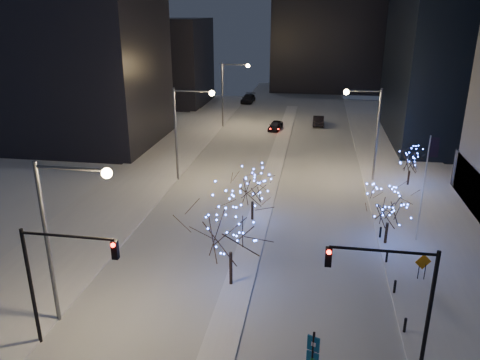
% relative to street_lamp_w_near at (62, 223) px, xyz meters
% --- Properties ---
extents(road, '(20.00, 130.00, 0.02)m').
position_rel_street_lamp_w_near_xyz_m(road, '(8.94, 33.00, -6.49)').
color(road, silver).
rests_on(road, ground).
extents(median, '(2.00, 80.00, 0.15)m').
position_rel_street_lamp_w_near_xyz_m(median, '(8.94, 28.00, -6.42)').
color(median, silver).
rests_on(median, ground).
extents(east_sidewalk, '(10.00, 90.00, 0.15)m').
position_rel_street_lamp_w_near_xyz_m(east_sidewalk, '(23.94, 18.00, -6.42)').
color(east_sidewalk, silver).
rests_on(east_sidewalk, ground).
extents(west_sidewalk, '(8.00, 90.00, 0.15)m').
position_rel_street_lamp_w_near_xyz_m(west_sidewalk, '(-5.06, 18.00, -6.42)').
color(west_sidewalk, silver).
rests_on(west_sidewalk, ground).
extents(filler_west_near, '(22.00, 18.00, 24.00)m').
position_rel_street_lamp_w_near_xyz_m(filler_west_near, '(-19.06, 38.00, 5.50)').
color(filler_west_near, black).
rests_on(filler_west_near, ground).
extents(filler_west_far, '(18.00, 16.00, 16.00)m').
position_rel_street_lamp_w_near_xyz_m(filler_west_far, '(-17.06, 68.00, 1.50)').
color(filler_west_far, black).
rests_on(filler_west_far, ground).
extents(street_lamp_w_near, '(4.40, 0.56, 10.00)m').
position_rel_street_lamp_w_near_xyz_m(street_lamp_w_near, '(0.00, 0.00, 0.00)').
color(street_lamp_w_near, '#595E66').
rests_on(street_lamp_w_near, ground).
extents(street_lamp_w_mid, '(4.40, 0.56, 10.00)m').
position_rel_street_lamp_w_near_xyz_m(street_lamp_w_mid, '(0.00, 25.00, 0.00)').
color(street_lamp_w_mid, '#595E66').
rests_on(street_lamp_w_mid, ground).
extents(street_lamp_w_far, '(4.40, 0.56, 10.00)m').
position_rel_street_lamp_w_near_xyz_m(street_lamp_w_far, '(0.00, 50.00, 0.00)').
color(street_lamp_w_far, '#595E66').
rests_on(street_lamp_w_far, ground).
extents(street_lamp_east, '(3.90, 0.56, 10.00)m').
position_rel_street_lamp_w_near_xyz_m(street_lamp_east, '(19.02, 28.00, -0.05)').
color(street_lamp_east, '#595E66').
rests_on(street_lamp_east, ground).
extents(traffic_signal_west, '(5.26, 0.43, 7.00)m').
position_rel_street_lamp_w_near_xyz_m(traffic_signal_west, '(0.50, -2.00, -1.74)').
color(traffic_signal_west, black).
rests_on(traffic_signal_west, ground).
extents(traffic_signal_east, '(5.26, 0.43, 7.00)m').
position_rel_street_lamp_w_near_xyz_m(traffic_signal_east, '(17.88, -1.00, -1.74)').
color(traffic_signal_east, black).
rests_on(traffic_signal_east, ground).
extents(flagpoles, '(1.35, 2.60, 8.00)m').
position_rel_street_lamp_w_near_xyz_m(flagpoles, '(22.30, 15.25, -1.70)').
color(flagpoles, silver).
rests_on(flagpoles, east_sidewalk).
extents(bollards, '(0.16, 12.16, 0.90)m').
position_rel_street_lamp_w_near_xyz_m(bollards, '(19.14, 8.00, -5.90)').
color(bollards, black).
rests_on(bollards, east_sidewalk).
extents(car_near, '(2.33, 4.50, 1.46)m').
position_rel_street_lamp_w_near_xyz_m(car_near, '(7.44, 48.95, -5.77)').
color(car_near, black).
rests_on(car_near, ground).
extents(car_mid, '(1.71, 4.84, 1.59)m').
position_rel_street_lamp_w_near_xyz_m(car_mid, '(13.93, 53.34, -5.70)').
color(car_mid, black).
rests_on(car_mid, ground).
extents(car_far, '(2.52, 5.67, 1.62)m').
position_rel_street_lamp_w_near_xyz_m(car_far, '(-0.06, 70.95, -5.69)').
color(car_far, black).
rests_on(car_far, ground).
extents(holiday_tree_median_near, '(5.41, 5.41, 6.66)m').
position_rel_street_lamp_w_near_xyz_m(holiday_tree_median_near, '(8.44, 5.32, -2.04)').
color(holiday_tree_median_near, black).
rests_on(holiday_tree_median_near, median).
extents(holiday_tree_median_far, '(4.10, 4.10, 4.65)m').
position_rel_street_lamp_w_near_xyz_m(holiday_tree_median_far, '(8.44, 15.75, -3.33)').
color(holiday_tree_median_far, black).
rests_on(holiday_tree_median_far, median).
extents(holiday_tree_plaza_near, '(4.00, 4.00, 4.91)m').
position_rel_street_lamp_w_near_xyz_m(holiday_tree_plaza_near, '(19.44, 13.09, -3.19)').
color(holiday_tree_plaza_near, black).
rests_on(holiday_tree_plaza_near, east_sidewalk).
extents(holiday_tree_plaza_far, '(3.35, 3.35, 4.22)m').
position_rel_street_lamp_w_near_xyz_m(holiday_tree_plaza_far, '(23.44, 27.03, -3.61)').
color(holiday_tree_plaza_far, black).
rests_on(holiday_tree_plaza_far, east_sidewalk).
extents(wayfinding_sign, '(0.59, 0.31, 3.45)m').
position_rel_street_lamp_w_near_xyz_m(wayfinding_sign, '(13.94, -3.17, -4.38)').
color(wayfinding_sign, black).
rests_on(wayfinding_sign, ground).
extents(construction_sign, '(1.13, 0.38, 1.93)m').
position_rel_street_lamp_w_near_xyz_m(construction_sign, '(21.17, 7.99, -5.19)').
color(construction_sign, black).
rests_on(construction_sign, east_sidewalk).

